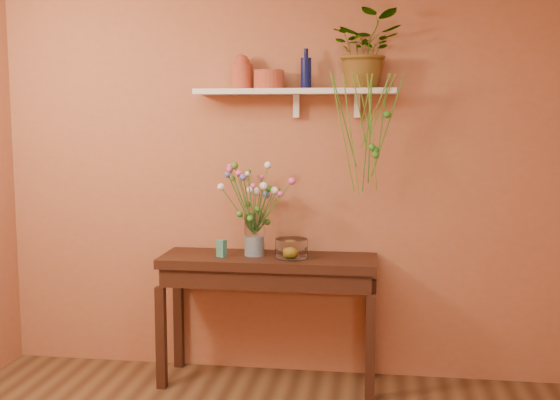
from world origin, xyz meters
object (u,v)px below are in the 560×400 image
spider_plant (366,50)px  bouquet (255,190)px  terracotta_jug (242,73)px  glass_vase (254,238)px  sideboard (268,275)px  blue_bottle (306,72)px  glass_bowl (291,249)px

spider_plant → bouquet: bearing=-169.9°
terracotta_jug → bouquet: size_ratio=0.42×
glass_vase → spider_plant: bearing=9.8°
sideboard → bouquet: size_ratio=2.61×
terracotta_jug → bouquet: 0.78m
sideboard → terracotta_jug: (-0.20, 0.14, 1.32)m
blue_bottle → glass_bowl: size_ratio=1.23×
sideboard → terracotta_jug: size_ratio=6.26×
terracotta_jug → spider_plant: spider_plant is taller
spider_plant → glass_bowl: (-0.45, -0.17, -1.27)m
glass_bowl → bouquet: bearing=169.6°
sideboard → terracotta_jug: bearing=144.2°
spider_plant → bouquet: (-0.70, -0.13, -0.90)m
terracotta_jug → glass_vase: terracotta_jug is taller
sideboard → blue_bottle: (0.23, 0.14, 1.31)m
blue_bottle → bouquet: (-0.32, -0.12, -0.76)m
blue_bottle → glass_bowl: bearing=-113.0°
spider_plant → glass_vase: bearing=-170.2°
sideboard → blue_bottle: 1.34m
blue_bottle → glass_bowl: (-0.07, -0.17, -1.13)m
terracotta_jug → spider_plant: 0.82m
terracotta_jug → sideboard: bearing=-35.8°
terracotta_jug → glass_vase: 1.09m
blue_bottle → sideboard: bearing=-149.3°
terracotta_jug → glass_bowl: terracotta_jug is taller
blue_bottle → spider_plant: bearing=0.5°
sideboard → blue_bottle: bearing=30.7°
terracotta_jug → glass_vase: (0.10, -0.13, -1.08)m
blue_bottle → glass_bowl: 1.15m
bouquet → glass_bowl: bouquet is taller
bouquet → glass_bowl: 0.45m
blue_bottle → spider_plant: 0.41m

